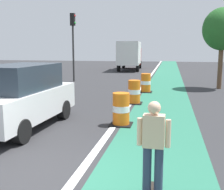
{
  "coord_description": "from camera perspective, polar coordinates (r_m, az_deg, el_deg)",
  "views": [
    {
      "loc": [
        2.68,
        -5.09,
        2.56
      ],
      "look_at": [
        0.91,
        3.65,
        1.1
      ],
      "focal_mm": 46.27,
      "sensor_mm": 36.0,
      "label": 1
    }
  ],
  "objects": [
    {
      "name": "skateboarder_on_lane",
      "position": [
        5.03,
        8.17,
        -9.97
      ],
      "size": [
        0.57,
        0.81,
        1.69
      ],
      "color": "black",
      "rests_on": "ground"
    },
    {
      "name": "traffic_light_corner",
      "position": [
        22.34,
        -7.71,
        11.65
      ],
      "size": [
        0.41,
        0.32,
        5.1
      ],
      "color": "#2D2D2D",
      "rests_on": "ground"
    },
    {
      "name": "traffic_barrel_back",
      "position": [
        16.87,
        6.69,
        2.34
      ],
      "size": [
        0.73,
        0.73,
        1.09
      ],
      "color": "orange",
      "rests_on": "ground"
    },
    {
      "name": "traffic_barrel_front",
      "position": [
        9.62,
        1.81,
        -2.88
      ],
      "size": [
        0.73,
        0.73,
        1.09
      ],
      "color": "orange",
      "rests_on": "ground"
    },
    {
      "name": "street_tree_sidewalk",
      "position": [
        19.35,
        20.98,
        11.99
      ],
      "size": [
        2.4,
        2.4,
        5.0
      ],
      "color": "brown",
      "rests_on": "ground"
    },
    {
      "name": "bike_lane_strip",
      "position": [
        17.28,
        10.41,
        0.65
      ],
      "size": [
        2.5,
        80.0,
        0.01
      ],
      "primitive_type": "cube",
      "color": "#286B51",
      "rests_on": "ground"
    },
    {
      "name": "lane_divider_stripe",
      "position": [
        17.37,
        5.46,
        0.81
      ],
      "size": [
        0.2,
        80.0,
        0.01
      ],
      "primitive_type": "cube",
      "color": "silver",
      "rests_on": "ground"
    },
    {
      "name": "parked_suv_nearest",
      "position": [
        9.65,
        -17.53,
        -0.22
      ],
      "size": [
        2.07,
        4.67,
        2.04
      ],
      "color": "silver",
      "rests_on": "ground"
    },
    {
      "name": "delivery_truck_down_block",
      "position": [
        33.53,
        3.58,
        8.08
      ],
      "size": [
        2.69,
        7.71,
        3.23
      ],
      "color": "silver",
      "rests_on": "ground"
    },
    {
      "name": "pedestrian_crossing",
      "position": [
        16.88,
        -14.21,
        3.26
      ],
      "size": [
        0.34,
        0.2,
        1.61
      ],
      "color": "#33333D",
      "rests_on": "ground"
    },
    {
      "name": "traffic_barrel_mid",
      "position": [
        13.36,
        4.4,
        0.55
      ],
      "size": [
        0.73,
        0.73,
        1.09
      ],
      "color": "orange",
      "rests_on": "ground"
    },
    {
      "name": "ground_plane",
      "position": [
        6.3,
        -15.4,
        -15.06
      ],
      "size": [
        100.0,
        100.0,
        0.0
      ],
      "primitive_type": "plane",
      "color": "#2D2D30"
    }
  ]
}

